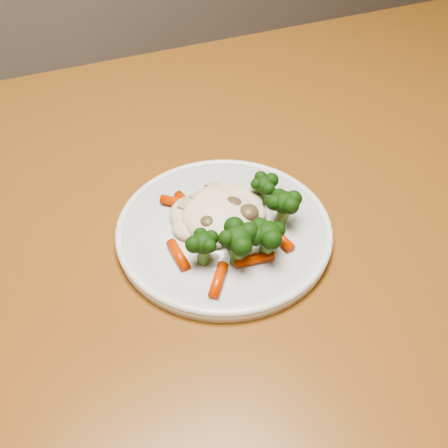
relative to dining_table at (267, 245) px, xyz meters
name	(u,v)px	position (x,y,z in m)	size (l,w,h in m)	color
dining_table	(267,245)	(0.00, 0.00, 0.00)	(1.34, 0.96, 0.75)	brown
plate	(224,232)	(-0.09, -0.04, 0.10)	(0.25, 0.25, 0.01)	white
meal	(234,219)	(-0.08, -0.05, 0.12)	(0.16, 0.17, 0.05)	beige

